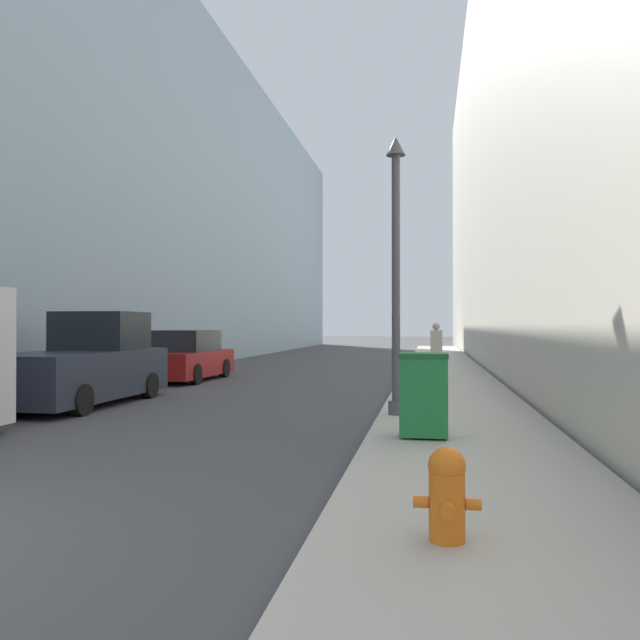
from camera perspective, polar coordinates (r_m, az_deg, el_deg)
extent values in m
cube|color=#ADA89E|center=(21.80, 11.46, -5.08)|extent=(3.00, 60.00, 0.15)
cube|color=#849EB2|center=(34.51, -18.68, 10.37)|extent=(12.00, 60.00, 16.62)
cube|color=beige|center=(31.89, 25.28, 14.49)|extent=(12.00, 60.00, 20.09)
cylinder|color=orange|center=(5.12, 11.53, -16.38)|extent=(0.28, 0.28, 0.53)
sphere|color=orange|center=(5.04, 11.52, -12.93)|extent=(0.29, 0.29, 0.29)
cylinder|color=orange|center=(5.03, 11.52, -11.96)|extent=(0.08, 0.08, 0.06)
cylinder|color=orange|center=(4.92, 11.59, -16.72)|extent=(0.11, 0.12, 0.11)
cylinder|color=orange|center=(5.11, 9.20, -16.10)|extent=(0.12, 0.09, 0.09)
cylinder|color=orange|center=(5.12, 13.85, -16.06)|extent=(0.12, 0.09, 0.09)
cube|color=#1E7538|center=(9.46, 9.46, -6.94)|extent=(0.70, 0.54, 1.15)
cube|color=#16572A|center=(9.41, 9.45, -3.23)|extent=(0.72, 0.55, 0.08)
cylinder|color=black|center=(9.76, 7.71, -9.85)|extent=(0.05, 0.16, 0.16)
cylinder|color=black|center=(9.76, 11.25, -9.85)|extent=(0.05, 0.16, 0.16)
cylinder|color=#4C4C51|center=(11.85, 6.97, -7.97)|extent=(0.30, 0.30, 0.25)
cylinder|color=#4C4C51|center=(11.77, 6.96, 3.22)|extent=(0.16, 0.16, 4.86)
cone|color=#4C4C51|center=(12.23, 6.94, 15.54)|extent=(0.36, 0.36, 0.36)
cube|color=#232838|center=(15.25, -21.03, -4.65)|extent=(2.00, 5.00, 1.05)
cube|color=black|center=(15.97, -19.40, -0.94)|extent=(1.84, 1.60, 0.91)
cylinder|color=black|center=(17.08, -21.03, -5.49)|extent=(0.24, 0.64, 0.64)
cylinder|color=black|center=(16.20, -15.36, -5.78)|extent=(0.24, 0.64, 0.64)
cylinder|color=black|center=(13.49, -21.04, -6.83)|extent=(0.24, 0.64, 0.64)
cube|color=maroon|center=(21.12, -11.98, -3.89)|extent=(1.71, 4.56, 0.81)
cube|color=#1E2328|center=(21.09, -11.98, -1.86)|extent=(1.51, 2.37, 0.69)
cylinder|color=black|center=(22.70, -12.52, -4.27)|extent=(0.24, 0.64, 0.64)
cylinder|color=black|center=(22.15, -8.77, -4.37)|extent=(0.24, 0.64, 0.64)
cylinder|color=black|center=(20.20, -15.51, -4.73)|extent=(0.24, 0.64, 0.64)
cylinder|color=black|center=(19.58, -11.35, -4.87)|extent=(0.24, 0.64, 0.64)
cube|color=#2D3347|center=(19.25, 10.59, -4.20)|extent=(0.30, 0.21, 0.85)
cube|color=#B7B2A3|center=(19.21, 10.59, -1.93)|extent=(0.35, 0.21, 0.67)
sphere|color=tan|center=(19.21, 10.58, -0.58)|extent=(0.23, 0.23, 0.23)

